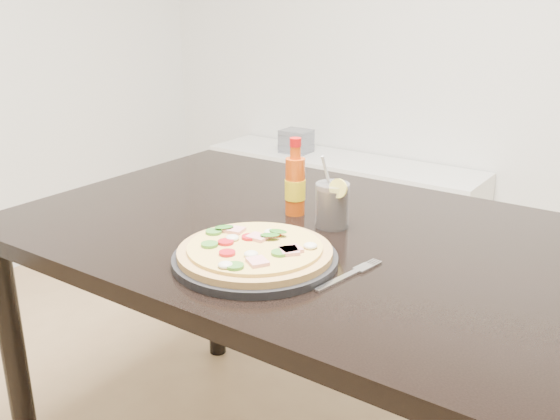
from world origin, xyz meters
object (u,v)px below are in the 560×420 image
Objects in this scene: pizza at (255,250)px; cola_cup at (332,206)px; hot_sauce_bottle at (295,184)px; fork at (351,274)px; plate at (255,259)px; dining_table at (310,262)px; media_console at (339,207)px.

pizza is 1.78× the size of cola_cup.
fork is at bearing -39.42° from hot_sauce_bottle.
cola_cup is 0.27m from fork.
plate is at bearing -153.98° from fork.
plate is 0.31m from hot_sauce_bottle.
hot_sauce_bottle reaches higher than cola_cup.
dining_table is at bearing 148.95° from fork.
media_console is at bearing 114.17° from pizza.
dining_table is 4.23× the size of plate.
fork is at bearing 17.00° from pizza.
cola_cup reaches higher than pizza.
hot_sauce_bottle is at bearing 108.68° from pizza.
pizza is 0.27m from cola_cup.
pizza is at bearing -153.88° from fork.
cola_cup reaches higher than dining_table.
cola_cup is (0.02, 0.27, 0.04)m from plate.
media_console is (-0.66, 1.39, -0.57)m from hot_sauce_bottle.
dining_table is 0.25m from pizza.
cola_cup is 0.92× the size of fork.
dining_table reaches higher than media_console.
plate is at bearing -87.06° from dining_table.
dining_table is 4.53× the size of pizza.
cola_cup reaches higher than media_console.
dining_table is 7.43× the size of fork.
hot_sauce_bottle is (-0.10, 0.29, 0.05)m from pizza.
cola_cup is 0.12× the size of media_console.
cola_cup is (0.03, 0.04, 0.13)m from dining_table.
plate reaches higher than dining_table.
pizza is 1.64× the size of hot_sauce_bottle.
plate reaches higher than fork.
dining_table is at bearing 92.95° from pizza.
media_console is at bearing 118.69° from cola_cup.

